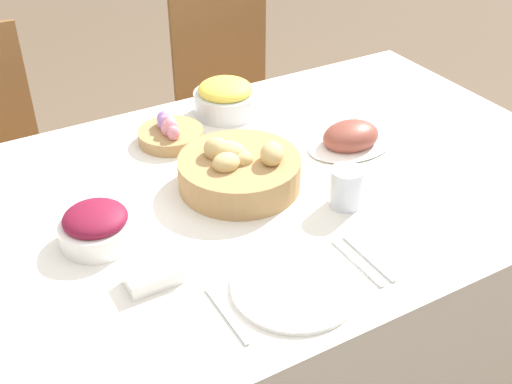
{
  "coord_description": "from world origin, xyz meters",
  "views": [
    {
      "loc": [
        -0.6,
        -1.14,
        1.64
      ],
      "look_at": [
        0.01,
        -0.08,
        0.81
      ],
      "focal_mm": 45.0,
      "sensor_mm": 36.0,
      "label": 1
    }
  ],
  "objects_px": {
    "beet_salad_bowl": "(96,226)",
    "butter_dish": "(152,277)",
    "ham_platter": "(351,138)",
    "spoon": "(368,258)",
    "fork": "(226,315)",
    "chair_far_right": "(238,106)",
    "egg_basket": "(170,132)",
    "dinner_plate": "(295,287)",
    "bread_basket": "(239,169)",
    "knife": "(357,263)",
    "pineapple_bowl": "(225,98)",
    "drinking_cup": "(346,187)"
  },
  "relations": [
    {
      "from": "pineapple_bowl",
      "to": "dinner_plate",
      "type": "distance_m",
      "value": 0.77
    },
    {
      "from": "dinner_plate",
      "to": "knife",
      "type": "height_order",
      "value": "dinner_plate"
    },
    {
      "from": "dinner_plate",
      "to": "butter_dish",
      "type": "height_order",
      "value": "butter_dish"
    },
    {
      "from": "spoon",
      "to": "butter_dish",
      "type": "distance_m",
      "value": 0.45
    },
    {
      "from": "dinner_plate",
      "to": "egg_basket",
      "type": "bearing_deg",
      "value": 88.17
    },
    {
      "from": "egg_basket",
      "to": "pineapple_bowl",
      "type": "relative_size",
      "value": 0.96
    },
    {
      "from": "spoon",
      "to": "beet_salad_bowl",
      "type": "bearing_deg",
      "value": 144.3
    },
    {
      "from": "dinner_plate",
      "to": "knife",
      "type": "distance_m",
      "value": 0.15
    },
    {
      "from": "drinking_cup",
      "to": "bread_basket",
      "type": "bearing_deg",
      "value": 132.67
    },
    {
      "from": "bread_basket",
      "to": "egg_basket",
      "type": "relative_size",
      "value": 1.67
    },
    {
      "from": "chair_far_right",
      "to": "egg_basket",
      "type": "distance_m",
      "value": 0.83
    },
    {
      "from": "drinking_cup",
      "to": "butter_dish",
      "type": "height_order",
      "value": "drinking_cup"
    },
    {
      "from": "dinner_plate",
      "to": "bread_basket",
      "type": "bearing_deg",
      "value": 78.03
    },
    {
      "from": "bread_basket",
      "to": "drinking_cup",
      "type": "distance_m",
      "value": 0.26
    },
    {
      "from": "chair_far_right",
      "to": "dinner_plate",
      "type": "bearing_deg",
      "value": -118.02
    },
    {
      "from": "fork",
      "to": "egg_basket",
      "type": "bearing_deg",
      "value": 75.32
    },
    {
      "from": "butter_dish",
      "to": "chair_far_right",
      "type": "bearing_deg",
      "value": 54.61
    },
    {
      "from": "drinking_cup",
      "to": "dinner_plate",
      "type": "bearing_deg",
      "value": -144.14
    },
    {
      "from": "egg_basket",
      "to": "drinking_cup",
      "type": "distance_m",
      "value": 0.53
    },
    {
      "from": "ham_platter",
      "to": "beet_salad_bowl",
      "type": "bearing_deg",
      "value": -175.05
    },
    {
      "from": "butter_dish",
      "to": "knife",
      "type": "bearing_deg",
      "value": -21.74
    },
    {
      "from": "ham_platter",
      "to": "dinner_plate",
      "type": "height_order",
      "value": "ham_platter"
    },
    {
      "from": "beet_salad_bowl",
      "to": "dinner_plate",
      "type": "height_order",
      "value": "beet_salad_bowl"
    },
    {
      "from": "chair_far_right",
      "to": "butter_dish",
      "type": "xyz_separation_m",
      "value": [
        -0.77,
        -1.09,
        0.29
      ]
    },
    {
      "from": "beet_salad_bowl",
      "to": "spoon",
      "type": "xyz_separation_m",
      "value": [
        0.47,
        -0.34,
        -0.04
      ]
    },
    {
      "from": "pineapple_bowl",
      "to": "knife",
      "type": "distance_m",
      "value": 0.74
    },
    {
      "from": "fork",
      "to": "butter_dish",
      "type": "relative_size",
      "value": 1.57
    },
    {
      "from": "beet_salad_bowl",
      "to": "spoon",
      "type": "distance_m",
      "value": 0.58
    },
    {
      "from": "spoon",
      "to": "fork",
      "type": "bearing_deg",
      "value": -179.99
    },
    {
      "from": "drinking_cup",
      "to": "chair_far_right",
      "type": "bearing_deg",
      "value": 75.24
    },
    {
      "from": "pineapple_bowl",
      "to": "fork",
      "type": "xyz_separation_m",
      "value": [
        -0.38,
        -0.74,
        -0.05
      ]
    },
    {
      "from": "ham_platter",
      "to": "butter_dish",
      "type": "xyz_separation_m",
      "value": [
        -0.67,
        -0.25,
        -0.01
      ]
    },
    {
      "from": "knife",
      "to": "egg_basket",
      "type": "bearing_deg",
      "value": 101.19
    },
    {
      "from": "egg_basket",
      "to": "spoon",
      "type": "bearing_deg",
      "value": -76.33
    },
    {
      "from": "bread_basket",
      "to": "knife",
      "type": "bearing_deg",
      "value": -79.25
    },
    {
      "from": "dinner_plate",
      "to": "knife",
      "type": "bearing_deg",
      "value": 0.0
    },
    {
      "from": "spoon",
      "to": "ham_platter",
      "type": "bearing_deg",
      "value": 58.05
    },
    {
      "from": "dinner_plate",
      "to": "pineapple_bowl",
      "type": "bearing_deg",
      "value": 72.68
    },
    {
      "from": "egg_basket",
      "to": "spoon",
      "type": "distance_m",
      "value": 0.68
    },
    {
      "from": "chair_far_right",
      "to": "beet_salad_bowl",
      "type": "height_order",
      "value": "chair_far_right"
    },
    {
      "from": "dinner_plate",
      "to": "butter_dish",
      "type": "xyz_separation_m",
      "value": [
        -0.24,
        0.16,
        0.01
      ]
    },
    {
      "from": "bread_basket",
      "to": "pineapple_bowl",
      "type": "distance_m",
      "value": 0.39
    },
    {
      "from": "pineapple_bowl",
      "to": "fork",
      "type": "bearing_deg",
      "value": -117.39
    },
    {
      "from": "beet_salad_bowl",
      "to": "fork",
      "type": "xyz_separation_m",
      "value": [
        0.14,
        -0.34,
        -0.04
      ]
    },
    {
      "from": "bread_basket",
      "to": "dinner_plate",
      "type": "distance_m",
      "value": 0.39
    },
    {
      "from": "ham_platter",
      "to": "spoon",
      "type": "height_order",
      "value": "ham_platter"
    },
    {
      "from": "pineapple_bowl",
      "to": "spoon",
      "type": "bearing_deg",
      "value": -93.71
    },
    {
      "from": "chair_far_right",
      "to": "ham_platter",
      "type": "height_order",
      "value": "chair_far_right"
    },
    {
      "from": "beet_salad_bowl",
      "to": "butter_dish",
      "type": "bearing_deg",
      "value": -74.45
    },
    {
      "from": "egg_basket",
      "to": "spoon",
      "type": "relative_size",
      "value": 1.06
    }
  ]
}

